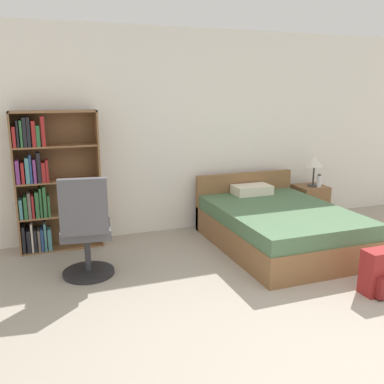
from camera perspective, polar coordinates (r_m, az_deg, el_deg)
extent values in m
plane|color=#A39989|center=(3.42, 20.88, -20.14)|extent=(14.00, 14.00, 0.00)
cube|color=white|center=(5.70, 0.20, 8.00)|extent=(9.00, 0.06, 2.60)
cube|color=brown|center=(5.18, -22.51, 0.93)|extent=(0.02, 0.29, 1.62)
cube|color=brown|center=(5.22, -12.34, 1.74)|extent=(0.02, 0.29, 1.62)
cube|color=brown|center=(5.32, -17.50, 1.64)|extent=(0.95, 0.01, 1.62)
cube|color=brown|center=(5.40, -16.81, -6.97)|extent=(0.91, 0.28, 0.02)
cube|color=black|center=(5.32, -21.51, -5.77)|extent=(0.03, 0.22, 0.31)
cube|color=black|center=(5.33, -20.92, -5.97)|extent=(0.04, 0.22, 0.26)
cube|color=beige|center=(5.31, -20.55, -5.56)|extent=(0.02, 0.21, 0.34)
cube|color=black|center=(5.31, -20.15, -5.97)|extent=(0.03, 0.19, 0.26)
cube|color=#665B51|center=(5.33, -19.71, -5.91)|extent=(0.03, 0.23, 0.25)
cube|color=navy|center=(5.32, -19.36, -5.86)|extent=(0.03, 0.22, 0.26)
cube|color=teal|center=(5.31, -18.99, -5.50)|extent=(0.03, 0.22, 0.32)
cube|color=teal|center=(5.31, -18.46, -5.89)|extent=(0.04, 0.19, 0.25)
cube|color=brown|center=(5.28, -17.11, -2.85)|extent=(0.91, 0.28, 0.02)
cube|color=teal|center=(5.19, -21.85, -2.08)|extent=(0.03, 0.17, 0.23)
cube|color=#2D6638|center=(5.22, -21.31, -1.79)|extent=(0.04, 0.23, 0.26)
cube|color=#665B51|center=(5.21, -20.87, -1.57)|extent=(0.03, 0.22, 0.29)
cube|color=maroon|center=(5.19, -20.45, -1.73)|extent=(0.02, 0.18, 0.27)
cube|color=#2D6638|center=(5.19, -19.96, -1.51)|extent=(0.04, 0.20, 0.30)
cube|color=#2D6638|center=(5.21, -19.54, -1.20)|extent=(0.02, 0.23, 0.34)
cube|color=#2D6638|center=(5.19, -19.08, -1.12)|extent=(0.04, 0.20, 0.35)
cube|color=#2D6638|center=(5.19, -18.57, -1.69)|extent=(0.02, 0.18, 0.25)
cube|color=brown|center=(5.18, -17.42, 1.45)|extent=(0.91, 0.28, 0.02)
cube|color=#7A387F|center=(5.11, -22.23, 2.52)|extent=(0.04, 0.18, 0.26)
cube|color=maroon|center=(5.11, -21.64, 2.41)|extent=(0.03, 0.18, 0.23)
cube|color=teal|center=(5.11, -21.10, 2.74)|extent=(0.04, 0.19, 0.28)
cube|color=navy|center=(5.09, -20.71, 2.94)|extent=(0.02, 0.16, 0.32)
cube|color=#7A387F|center=(5.10, -20.26, 2.67)|extent=(0.03, 0.17, 0.26)
cube|color=black|center=(5.09, -19.75, 3.12)|extent=(0.04, 0.16, 0.34)
cube|color=maroon|center=(5.12, -19.21, 2.58)|extent=(0.04, 0.20, 0.22)
cube|color=maroon|center=(5.12, -18.78, 2.76)|extent=(0.03, 0.20, 0.25)
cube|color=brown|center=(5.12, -17.73, 5.88)|extent=(0.91, 0.28, 0.02)
cube|color=maroon|center=(5.07, -22.64, 6.82)|extent=(0.03, 0.19, 0.23)
cube|color=black|center=(5.07, -22.24, 7.22)|extent=(0.02, 0.21, 0.29)
cube|color=#2D6638|center=(5.07, -21.84, 7.25)|extent=(0.02, 0.21, 0.29)
cube|color=black|center=(5.08, -21.43, 7.48)|extent=(0.04, 0.23, 0.32)
cube|color=black|center=(5.06, -20.97, 7.51)|extent=(0.03, 0.21, 0.32)
cube|color=maroon|center=(5.06, -20.38, 7.33)|extent=(0.04, 0.21, 0.28)
cube|color=#2D6638|center=(5.05, -19.86, 7.07)|extent=(0.04, 0.18, 0.23)
cube|color=maroon|center=(5.04, -19.28, 7.66)|extent=(0.04, 0.17, 0.33)
cube|color=brown|center=(5.09, -18.05, 10.17)|extent=(0.95, 0.29, 0.02)
cube|color=brown|center=(5.23, 11.60, -5.57)|extent=(1.40, 1.95, 0.32)
cube|color=#4C704C|center=(5.16, 11.73, -2.99)|extent=(1.38, 1.91, 0.17)
cube|color=brown|center=(5.95, 6.98, -0.95)|extent=(1.40, 0.08, 0.74)
cube|color=silver|center=(5.73, 7.99, 0.31)|extent=(0.50, 0.30, 0.12)
cylinder|color=#232326|center=(4.58, -13.60, -10.37)|extent=(0.52, 0.52, 0.04)
cylinder|color=#333338|center=(4.50, -13.75, -7.89)|extent=(0.06, 0.06, 0.39)
cube|color=#4C4C51|center=(4.42, -13.92, -4.95)|extent=(0.54, 0.54, 0.10)
cube|color=#4C4C51|center=(4.06, -14.26, -1.93)|extent=(0.45, 0.14, 0.53)
cube|color=brown|center=(6.40, 15.42, -1.41)|extent=(0.42, 0.40, 0.51)
sphere|color=tan|center=(6.21, 16.60, -0.96)|extent=(0.02, 0.02, 0.02)
cylinder|color=#333333|center=(6.33, 15.81, 0.86)|extent=(0.14, 0.14, 0.02)
cylinder|color=#333333|center=(6.30, 15.89, 2.12)|extent=(0.02, 0.02, 0.26)
cone|color=silver|center=(6.27, 16.01, 3.96)|extent=(0.25, 0.25, 0.15)
cylinder|color=silver|center=(6.28, 16.58, 1.39)|extent=(0.07, 0.07, 0.16)
cylinder|color=#2D2D33|center=(6.27, 16.64, 2.20)|extent=(0.04, 0.04, 0.02)
cube|color=maroon|center=(4.36, 23.78, -9.68)|extent=(0.34, 0.19, 0.42)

